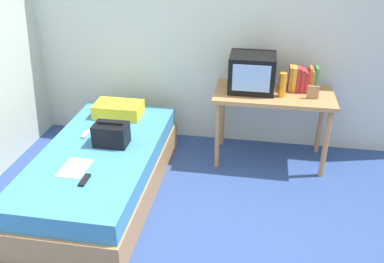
% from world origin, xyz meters
% --- Properties ---
extents(ground_plane, '(8.00, 8.00, 0.00)m').
position_xyz_m(ground_plane, '(0.00, 0.00, 0.00)').
color(ground_plane, '#2D4784').
extents(wall_back, '(5.20, 0.10, 2.60)m').
position_xyz_m(wall_back, '(0.00, 2.00, 1.30)').
color(wall_back, silver).
rests_on(wall_back, ground).
extents(bed, '(1.00, 2.00, 0.46)m').
position_xyz_m(bed, '(-0.84, 0.73, 0.22)').
color(bed, '#B27F4C').
rests_on(bed, ground).
extents(desk, '(1.16, 0.60, 0.76)m').
position_xyz_m(desk, '(0.67, 1.58, 0.66)').
color(desk, '#B27F4C').
rests_on(desk, ground).
extents(tv, '(0.44, 0.39, 0.36)m').
position_xyz_m(tv, '(0.44, 1.61, 0.94)').
color(tv, black).
rests_on(tv, desk).
extents(water_bottle, '(0.07, 0.07, 0.23)m').
position_xyz_m(water_bottle, '(0.74, 1.49, 0.87)').
color(water_bottle, orange).
rests_on(water_bottle, desk).
extents(book_row, '(0.27, 0.17, 0.25)m').
position_xyz_m(book_row, '(0.93, 1.68, 0.87)').
color(book_row, '#CC7233').
rests_on(book_row, desk).
extents(picture_frame, '(0.11, 0.02, 0.12)m').
position_xyz_m(picture_frame, '(1.02, 1.49, 0.82)').
color(picture_frame, '#9E754C').
rests_on(picture_frame, desk).
extents(pillow, '(0.48, 0.30, 0.14)m').
position_xyz_m(pillow, '(-0.89, 1.42, 0.53)').
color(pillow, yellow).
rests_on(pillow, bed).
extents(handbag, '(0.30, 0.20, 0.22)m').
position_xyz_m(handbag, '(-0.75, 0.83, 0.56)').
color(handbag, black).
rests_on(handbag, bed).
extents(magazine, '(0.21, 0.29, 0.01)m').
position_xyz_m(magazine, '(-0.92, 0.39, 0.46)').
color(magazine, white).
rests_on(magazine, bed).
extents(remote_dark, '(0.04, 0.16, 0.02)m').
position_xyz_m(remote_dark, '(-0.77, 0.23, 0.47)').
color(remote_dark, black).
rests_on(remote_dark, bed).
extents(remote_silver, '(0.04, 0.14, 0.02)m').
position_xyz_m(remote_silver, '(-1.06, 0.96, 0.47)').
color(remote_silver, '#B7B7BC').
rests_on(remote_silver, bed).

